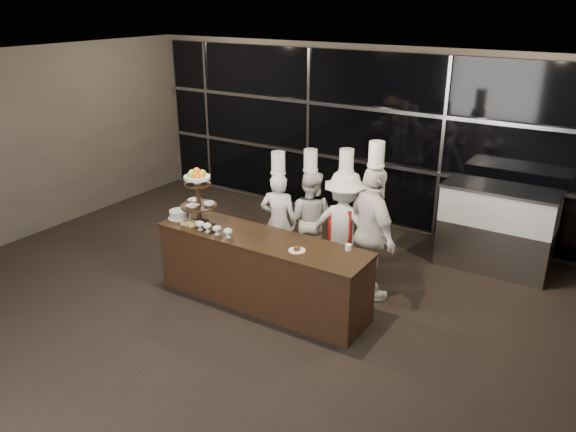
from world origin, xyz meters
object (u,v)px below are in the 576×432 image
Objects in this scene: display_case at (497,224)px; chef_c at (344,225)px; layer_cake at (179,214)px; chef_d at (372,233)px; buffet_counter at (262,270)px; chef_b at (310,218)px; chef_a at (279,219)px; display_stand at (198,192)px.

chef_c is (-1.70, -1.44, 0.11)m from display_case.
display_case is (3.56, 2.66, -0.29)m from layer_cake.
buffet_counter is at bearing -141.78° from chef_d.
chef_d is at bearing -19.88° from chef_b.
display_case reaches higher than buffet_counter.
display_case is 2.66m from chef_b.
chef_d is at bearing -3.41° from chef_a.
chef_a is 0.95m from chef_c.
chef_d is at bearing 22.40° from display_stand.
layer_cake is at bearing -146.72° from chef_c.
chef_b reaches higher than display_case.
chef_d reaches higher than buffet_counter.
layer_cake is 2.23m from chef_c.
display_stand is 2.48× the size of layer_cake.
chef_c is at bearing 13.43° from chef_a.
buffet_counter is at bearing -115.19° from chef_c.
display_stand is 2.02m from chef_c.
chef_b is at bearing -149.95° from display_case.
layer_cake reaches higher than buffet_counter.
display_case is (2.25, 2.61, 0.22)m from buffet_counter.
chef_d is at bearing -29.38° from chef_c.
chef_a is at bearing -166.57° from chef_c.
chef_c reaches higher than chef_b.
display_stand is at bearing -126.56° from chef_b.
layer_cake is 0.17× the size of chef_b.
buffet_counter is at bearing -87.71° from chef_b.
display_stand reaches higher than display_case.
chef_d reaches higher than chef_b.
chef_d is at bearing -123.43° from display_case.
chef_c is (1.55, 1.17, -0.54)m from display_stand.
layer_cake is 4.46m from display_case.
chef_d reaches higher than layer_cake.
layer_cake is at bearing -133.45° from chef_b.
display_case is 2.11m from chef_d.
chef_a is at bearing 176.59° from chef_d.
chef_a is at bearing -134.28° from chef_b.
chef_a is at bearing 111.28° from buffet_counter.
chef_b is at bearing 160.12° from chef_d.
chef_c is at bearing -10.13° from chef_b.
display_case is (3.25, 2.61, -0.65)m from display_stand.
chef_b is at bearing 46.55° from layer_cake.
chef_c is 0.64m from chef_d.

